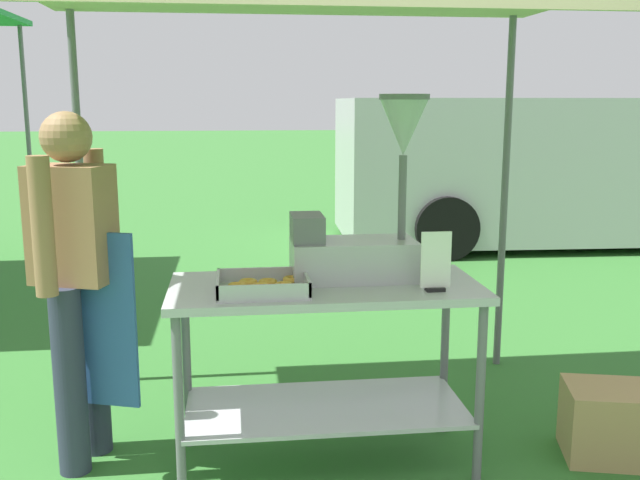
% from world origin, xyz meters
% --- Properties ---
extents(ground_plane, '(70.00, 70.00, 0.00)m').
position_xyz_m(ground_plane, '(0.00, 6.00, 0.00)').
color(ground_plane, '#33702D').
extents(donut_cart, '(1.37, 0.62, 0.86)m').
position_xyz_m(donut_cart, '(0.07, 0.81, 0.63)').
color(donut_cart, '#B7B7BC').
rests_on(donut_cart, ground).
extents(donut_tray, '(0.38, 0.32, 0.07)m').
position_xyz_m(donut_tray, '(-0.21, 0.70, 0.88)').
color(donut_tray, '#B7B7BC').
rests_on(donut_tray, donut_cart).
extents(donut_fryer, '(0.61, 0.28, 0.83)m').
position_xyz_m(donut_fryer, '(0.25, 0.89, 1.12)').
color(donut_fryer, '#B7B7BC').
rests_on(donut_fryer, donut_cart).
extents(menu_sign, '(0.13, 0.05, 0.26)m').
position_xyz_m(menu_sign, '(0.52, 0.64, 0.97)').
color(menu_sign, black).
rests_on(menu_sign, donut_cart).
extents(vendor, '(0.46, 0.53, 1.61)m').
position_xyz_m(vendor, '(-1.03, 0.97, 0.90)').
color(vendor, '#2D3347').
rests_on(vendor, ground).
extents(supply_crate, '(0.49, 0.43, 0.34)m').
position_xyz_m(supply_crate, '(1.41, 0.71, 0.17)').
color(supply_crate, tan).
rests_on(supply_crate, ground).
extents(van_silver, '(5.26, 2.26, 1.69)m').
position_xyz_m(van_silver, '(3.55, 5.88, 0.88)').
color(van_silver, '#BCBCC1').
rests_on(van_silver, ground).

